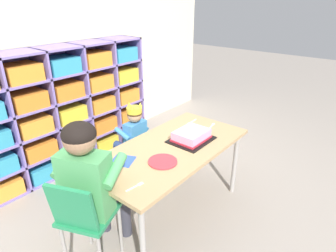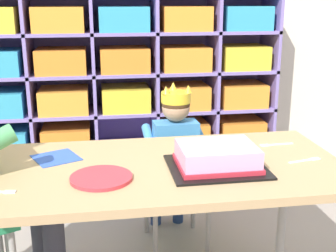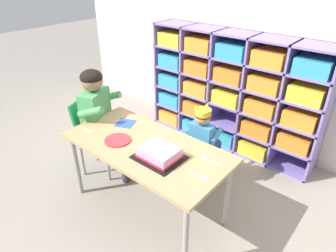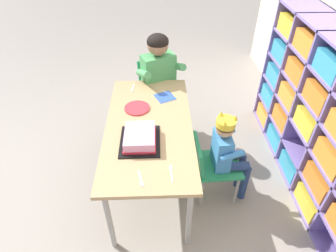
# 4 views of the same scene
# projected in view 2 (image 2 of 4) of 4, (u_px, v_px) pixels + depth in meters

# --- Properties ---
(storage_cubby_shelf) EXTENTS (1.94, 0.35, 1.26)m
(storage_cubby_shelf) POSITION_uv_depth(u_px,v_px,m) (122.00, 92.00, 2.87)
(storage_cubby_shelf) COLOR #7F6BB2
(storage_cubby_shelf) RESTS_ON ground
(activity_table) EXTENTS (1.32, 0.65, 0.64)m
(activity_table) POSITION_uv_depth(u_px,v_px,m) (160.00, 180.00, 1.60)
(activity_table) COLOR tan
(activity_table) RESTS_ON ground
(classroom_chair_blue) EXTENTS (0.33, 0.37, 0.58)m
(classroom_chair_blue) POSITION_uv_depth(u_px,v_px,m) (178.00, 183.00, 2.14)
(classroom_chair_blue) COLOR #238451
(classroom_chair_blue) RESTS_ON ground
(child_with_crown) EXTENTS (0.30, 0.31, 0.82)m
(child_with_crown) POSITION_uv_depth(u_px,v_px,m) (174.00, 145.00, 2.20)
(child_with_crown) COLOR #3D7FBC
(child_with_crown) RESTS_ON ground
(birthday_cake_on_tray) EXTENTS (0.33, 0.28, 0.08)m
(birthday_cake_on_tray) POSITION_uv_depth(u_px,v_px,m) (217.00, 158.00, 1.55)
(birthday_cake_on_tray) COLOR black
(birthday_cake_on_tray) RESTS_ON activity_table
(paper_plate_stack) EXTENTS (0.20, 0.20, 0.01)m
(paper_plate_stack) POSITION_uv_depth(u_px,v_px,m) (101.00, 178.00, 1.46)
(paper_plate_stack) COLOR #DB333D
(paper_plate_stack) RESTS_ON activity_table
(paper_napkin_square) EXTENTS (0.20, 0.20, 0.00)m
(paper_napkin_square) POSITION_uv_depth(u_px,v_px,m) (56.00, 158.00, 1.65)
(paper_napkin_square) COLOR #3356B7
(paper_napkin_square) RESTS_ON activity_table
(fork_scattered_mid_table) EXTENTS (0.14, 0.02, 0.00)m
(fork_scattered_mid_table) POSITION_uv_depth(u_px,v_px,m) (274.00, 145.00, 1.80)
(fork_scattered_mid_table) COLOR white
(fork_scattered_mid_table) RESTS_ON activity_table
(fork_beside_plate_stack) EXTENTS (0.13, 0.04, 0.00)m
(fork_beside_plate_stack) POSITION_uv_depth(u_px,v_px,m) (306.00, 160.00, 1.63)
(fork_beside_plate_stack) COLOR white
(fork_beside_plate_stack) RESTS_ON activity_table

